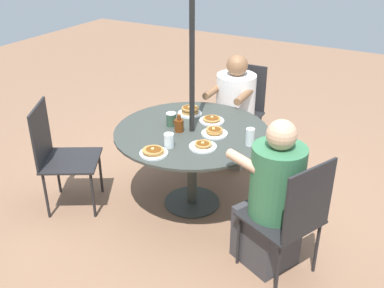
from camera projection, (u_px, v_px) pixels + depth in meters
The scene contains 17 objects.
ground_plane at pixel (192, 202), 4.06m from camera, with size 12.00×12.00×0.00m, color #8C664C.
patio_table at pixel (192, 142), 3.79m from camera, with size 1.30×1.30×0.72m.
umbrella_pole at pixel (192, 72), 3.51m from camera, with size 0.04×0.04×2.45m, color black.
patio_chair_north at pixel (241, 106), 4.72m from camera, with size 0.48×0.48×0.95m.
diner_north at pixel (234, 115), 4.59m from camera, with size 0.41×0.58×1.12m.
patio_chair_east at pixel (58, 152), 3.80m from camera, with size 0.63×0.63×0.95m.
patio_chair_south at pixel (292, 214), 3.01m from camera, with size 0.61×0.61×0.95m.
diner_south at pixel (272, 202), 3.14m from camera, with size 0.57×0.52×1.16m.
pancake_plate_a at pixel (154, 152), 3.35m from camera, with size 0.21×0.21×0.05m.
pancake_plate_b at pixel (214, 132), 3.66m from camera, with size 0.21×0.21×0.06m.
pancake_plate_c at pixel (203, 146), 3.45m from camera, with size 0.21×0.21×0.05m.
pancake_plate_d at pixel (190, 111), 4.03m from camera, with size 0.21×0.21×0.08m.
pancake_plate_e at pixel (212, 120), 3.89m from camera, with size 0.21×0.21×0.05m.
syrup_bottle at pixel (179, 125), 3.70m from camera, with size 0.10×0.08×0.15m.
coffee_cup at pixel (171, 119), 3.80m from camera, with size 0.09×0.09×0.12m.
drinking_glass_a at pixel (169, 140), 3.45m from camera, with size 0.08×0.08×0.11m, color silver.
drinking_glass_b at pixel (250, 137), 3.47m from camera, with size 0.07×0.07×0.14m, color silver.
Camera 1 is at (-1.66, 2.94, 2.32)m, focal length 42.00 mm.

